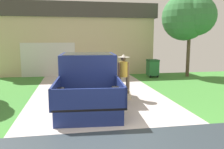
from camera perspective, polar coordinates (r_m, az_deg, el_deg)
The scene contains 6 objects.
pickup_truck at distance 8.76m, azimuth -5.85°, elevation -1.12°, with size 2.33×5.16×1.70m.
person_with_hat at distance 8.77m, azimuth 2.83°, elevation 0.31°, with size 0.48×0.45×1.68m.
handbag at distance 8.73m, azimuth 3.52°, elevation -5.41°, with size 0.34×0.22×0.40m.
house_with_garage at distance 17.23m, azimuth -9.03°, elevation 8.64°, with size 10.16×6.14×4.42m.
neighbor_tree at distance 14.60m, azimuth 18.12°, elevation 13.30°, with size 2.97×2.89×4.82m.
wheeled_trash_bin at distance 13.96m, azimuth 9.94°, elevation 1.71°, with size 0.60×0.72×1.03m.
Camera 1 is at (-1.02, -5.40, 2.26)m, focal length 37.28 mm.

